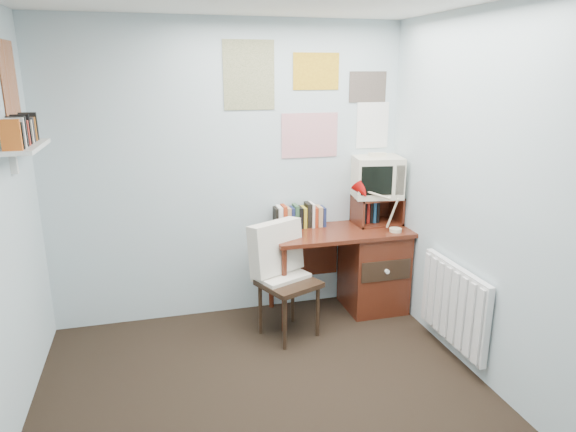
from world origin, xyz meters
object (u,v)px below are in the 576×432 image
desk (367,266)px  tv_riser (377,210)px  radiator (454,304)px  wall_shelf (25,147)px  crt_tv (376,175)px  desk_lamp (397,210)px  desk_chair (289,284)px

desk → tv_riser: size_ratio=3.00×
desk → tv_riser: 0.51m
radiator → wall_shelf: 3.15m
tv_riser → radiator: size_ratio=0.50×
desk → tv_riser: bearing=43.0°
wall_shelf → crt_tv: bearing=10.8°
desk_lamp → tv_riser: 0.28m
desk → wall_shelf: wall_shelf is taller
desk → wall_shelf: (-2.57, -0.38, 1.21)m
desk → radiator: 0.97m
desk_chair → tv_riser: (0.93, 0.42, 0.44)m
desk_lamp → radiator: 0.94m
tv_riser → crt_tv: 0.32m
desk_lamp → wall_shelf: bearing=-172.0°
desk → radiator: bearing=-72.8°
desk → wall_shelf: bearing=-171.6°
desk_chair → wall_shelf: bearing=158.9°
desk_lamp → tv_riser: (-0.05, 0.27, -0.06)m
desk_lamp → tv_riser: bearing=104.9°
wall_shelf → desk: bearing=8.4°
tv_riser → crt_tv: crt_tv is taller
desk → crt_tv: crt_tv is taller
crt_tv → tv_riser: bearing=-50.4°
radiator → wall_shelf: (-2.86, 0.55, 1.20)m
desk_chair → desk_lamp: 1.11m
desk_chair → radiator: 1.26m
desk_lamp → crt_tv: (-0.07, 0.29, 0.25)m
desk_lamp → desk: bearing=140.5°
desk_chair → desk_lamp: size_ratio=2.37×
crt_tv → radiator: bearing=-71.5°
desk_lamp → crt_tv: 0.39m
desk_lamp → tv_riser: desk_lamp is taller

